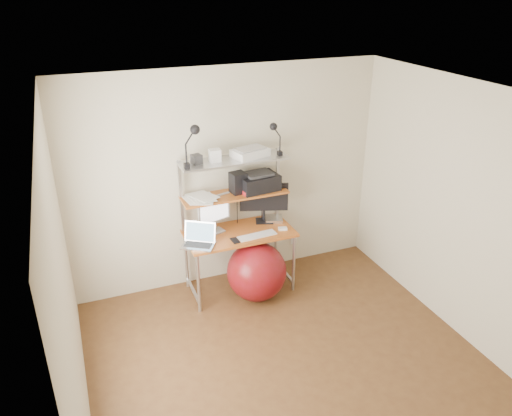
# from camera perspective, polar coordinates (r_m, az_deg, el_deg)

# --- Properties ---
(room) EXTENTS (3.60, 3.60, 3.60)m
(room) POSITION_cam_1_polar(r_m,az_deg,el_deg) (4.14, 4.79, -5.09)
(room) COLOR brown
(room) RESTS_ON ground
(computer_desk) EXTENTS (1.20, 0.60, 1.57)m
(computer_desk) POSITION_cam_1_polar(r_m,az_deg,el_deg) (5.50, -2.18, -0.48)
(computer_desk) COLOR #B66623
(computer_desk) RESTS_ON ground
(desktop) EXTENTS (1.20, 0.60, 0.00)m
(desktop) POSITION_cam_1_polar(r_m,az_deg,el_deg) (5.55, -1.93, -2.75)
(desktop) COLOR #B66623
(desktop) RESTS_ON computer_desk
(mid_shelf) EXTENTS (1.18, 0.34, 0.00)m
(mid_shelf) POSITION_cam_1_polar(r_m,az_deg,el_deg) (5.48, -2.45, 1.64)
(mid_shelf) COLOR #B66623
(mid_shelf) RESTS_ON computer_desk
(top_shelf) EXTENTS (1.18, 0.34, 0.00)m
(top_shelf) POSITION_cam_1_polar(r_m,az_deg,el_deg) (5.34, -2.53, 5.59)
(top_shelf) COLOR #BABBC0
(top_shelf) RESTS_ON computer_desk
(floor) EXTENTS (3.60, 3.60, 0.00)m
(floor) POSITION_cam_1_polar(r_m,az_deg,el_deg) (4.88, 4.25, -17.91)
(floor) COLOR brown
(floor) RESTS_ON ground
(wall_outlet) EXTENTS (0.08, 0.01, 0.12)m
(wall_outlet) POSITION_cam_1_polar(r_m,az_deg,el_deg) (6.33, 4.33, -3.61)
(wall_outlet) COLOR silver
(wall_outlet) RESTS_ON room
(monitor_silver) EXTENTS (0.40, 0.19, 0.45)m
(monitor_silver) POSITION_cam_1_polar(r_m,az_deg,el_deg) (5.47, -4.79, -0.41)
(monitor_silver) COLOR #ACADB1
(monitor_silver) RESTS_ON desktop
(monitor_black) EXTENTS (0.53, 0.23, 0.55)m
(monitor_black) POSITION_cam_1_polar(r_m,az_deg,el_deg) (5.67, 0.91, 1.02)
(monitor_black) COLOR black
(monitor_black) RESTS_ON desktop
(laptop) EXTENTS (0.43, 0.41, 0.29)m
(laptop) POSITION_cam_1_polar(r_m,az_deg,el_deg) (5.31, -6.51, -3.64)
(laptop) COLOR silver
(laptop) RESTS_ON desktop
(keyboard) EXTENTS (0.44, 0.16, 0.01)m
(keyboard) POSITION_cam_1_polar(r_m,az_deg,el_deg) (5.46, 0.13, -3.16)
(keyboard) COLOR silver
(keyboard) RESTS_ON desktop
(mouse) EXTENTS (0.11, 0.08, 0.03)m
(mouse) POSITION_cam_1_polar(r_m,az_deg,el_deg) (5.59, 3.06, -2.37)
(mouse) COLOR silver
(mouse) RESTS_ON desktop
(mac_mini) EXTENTS (0.25, 0.25, 0.04)m
(mac_mini) POSITION_cam_1_polar(r_m,az_deg,el_deg) (5.80, 2.04, -1.24)
(mac_mini) COLOR silver
(mac_mini) RESTS_ON desktop
(phone) EXTENTS (0.08, 0.14, 0.01)m
(phone) POSITION_cam_1_polar(r_m,az_deg,el_deg) (5.36, -2.42, -3.73)
(phone) COLOR black
(phone) RESTS_ON desktop
(printer) EXTENTS (0.46, 0.34, 0.21)m
(printer) POSITION_cam_1_polar(r_m,az_deg,el_deg) (5.54, 0.27, 3.02)
(printer) COLOR black
(printer) RESTS_ON mid_shelf
(nas_cube) EXTENTS (0.18, 0.18, 0.23)m
(nas_cube) POSITION_cam_1_polar(r_m,az_deg,el_deg) (5.47, -2.07, 2.91)
(nas_cube) COLOR black
(nas_cube) RESTS_ON mid_shelf
(red_box) EXTENTS (0.18, 0.13, 0.05)m
(red_box) POSITION_cam_1_polar(r_m,az_deg,el_deg) (5.44, -0.57, 1.76)
(red_box) COLOR red
(red_box) RESTS_ON mid_shelf
(scanner) EXTENTS (0.43, 0.34, 0.10)m
(scanner) POSITION_cam_1_polar(r_m,az_deg,el_deg) (5.40, -0.69, 6.38)
(scanner) COLOR silver
(scanner) RESTS_ON top_shelf
(box_white) EXTENTS (0.12, 0.10, 0.13)m
(box_white) POSITION_cam_1_polar(r_m,az_deg,el_deg) (5.25, -4.72, 5.99)
(box_white) COLOR silver
(box_white) RESTS_ON top_shelf
(box_grey) EXTENTS (0.12, 0.12, 0.10)m
(box_grey) POSITION_cam_1_polar(r_m,az_deg,el_deg) (5.22, -6.82, 5.55)
(box_grey) COLOR #2C2C2F
(box_grey) RESTS_ON top_shelf
(clip_lamp_left) EXTENTS (0.18, 0.10, 0.45)m
(clip_lamp_left) POSITION_cam_1_polar(r_m,az_deg,el_deg) (5.02, -7.19, 8.07)
(clip_lamp_left) COLOR black
(clip_lamp_left) RESTS_ON top_shelf
(clip_lamp_right) EXTENTS (0.15, 0.08, 0.37)m
(clip_lamp_right) POSITION_cam_1_polar(r_m,az_deg,el_deg) (5.34, 2.16, 8.69)
(clip_lamp_right) COLOR black
(clip_lamp_right) RESTS_ON top_shelf
(exercise_ball) EXTENTS (0.67, 0.67, 0.67)m
(exercise_ball) POSITION_cam_1_polar(r_m,az_deg,el_deg) (5.60, 0.07, -7.27)
(exercise_ball) COLOR maroon
(exercise_ball) RESTS_ON floor
(paper_stack) EXTENTS (0.38, 0.41, 0.02)m
(paper_stack) POSITION_cam_1_polar(r_m,az_deg,el_deg) (5.37, -6.30, 1.15)
(paper_stack) COLOR white
(paper_stack) RESTS_ON mid_shelf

